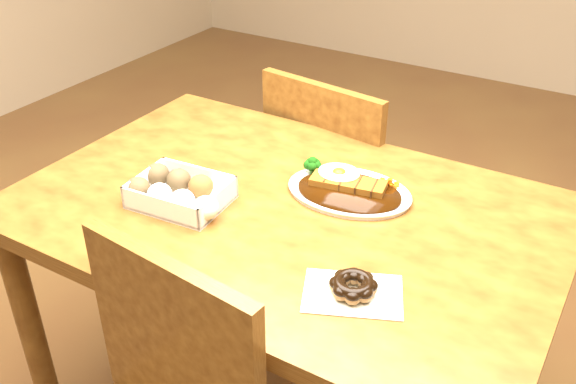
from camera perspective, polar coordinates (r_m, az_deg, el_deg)
The scene contains 5 objects.
table at distance 1.49m, azimuth -0.24°, elevation -4.45°, with size 1.20×0.80×0.75m.
chair_far at distance 2.02m, azimuth 4.82°, elevation 0.13°, with size 0.47×0.47×0.87m.
katsu_curry_plate at distance 1.48m, azimuth 5.32°, elevation 0.36°, with size 0.30×0.23×0.06m.
donut_box at distance 1.45m, azimuth -9.74°, elevation 0.06°, with size 0.24×0.17×0.06m.
pon_de_ring at distance 1.18m, azimuth 5.82°, elevation -8.35°, with size 0.22×0.19×0.03m.
Camera 1 is at (0.63, -1.03, 1.52)m, focal length 40.00 mm.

